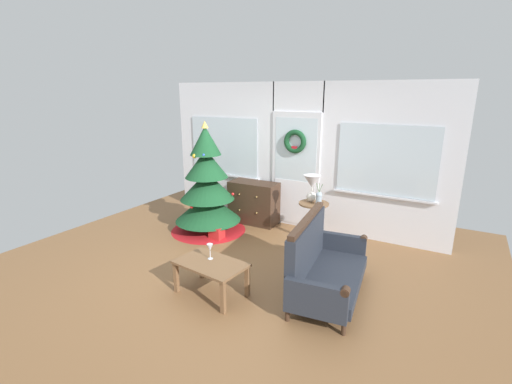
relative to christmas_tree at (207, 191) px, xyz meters
The scene contains 11 objects.
ground_plane 1.75m from the christmas_tree, 40.89° to the right, with size 6.76×6.76×0.00m, color brown.
back_wall_with_door 1.69m from the christmas_tree, 40.57° to the left, with size 5.20×0.19×2.55m.
christmas_tree is the anchor object (origin of this frame).
dresser_cabinet 0.95m from the christmas_tree, 56.11° to the left, with size 0.91×0.46×0.78m.
settee_sofa 2.66m from the christmas_tree, 22.06° to the right, with size 0.87×1.58×0.96m.
side_table 1.86m from the christmas_tree, 13.69° to the left, with size 0.50×0.48×0.67m.
table_lamp 1.81m from the christmas_tree, 15.38° to the left, with size 0.28×0.28×0.44m.
flower_vase 1.93m from the christmas_tree, 11.25° to the left, with size 0.11×0.10×0.35m.
coffee_table 2.15m from the christmas_tree, 51.93° to the right, with size 0.89×0.61×0.42m.
wine_glass 2.03m from the christmas_tree, 52.00° to the right, with size 0.08×0.08×0.20m.
gift_box 0.76m from the christmas_tree, 35.27° to the right, with size 0.21×0.19×0.21m, color red.
Camera 1 is at (2.52, -3.76, 2.39)m, focal length 25.37 mm.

